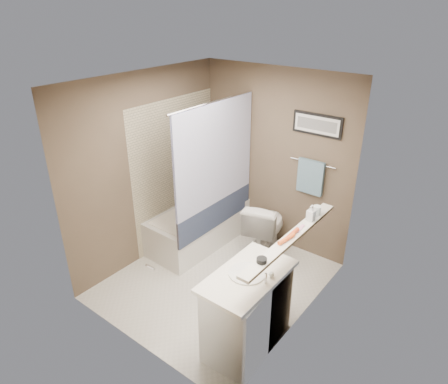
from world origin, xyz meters
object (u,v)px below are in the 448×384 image
Objects in this scene: hair_brush_front at (286,239)px; vanity at (247,312)px; toilet at (265,227)px; bathtub at (199,226)px; hair_brush_back at (292,234)px; glass_jar at (317,211)px; soap_bottle at (311,213)px; candle_bowl_near at (262,260)px.

vanity is at bearing -119.71° from hair_brush_front.
bathtub is at bearing 6.12° from toilet.
toilet is at bearing 22.28° from bathtub.
glass_jar is at bearing 90.00° from hair_brush_back.
hair_brush_back is (1.79, -0.69, 0.89)m from bathtub.
bathtub is at bearing 141.31° from vanity.
soap_bottle reaches higher than hair_brush_back.
hair_brush_back is at bearing 90.00° from hair_brush_front.
vanity is at bearing -33.63° from bathtub.
glass_jar is (0.00, 0.62, 0.03)m from hair_brush_front.
candle_bowl_near is 0.55× the size of soap_bottle.
hair_brush_back is (0.00, 0.52, 0.00)m from candle_bowl_near.
soap_bottle is (1.79, -0.32, 0.95)m from bathtub.
soap_bottle is at bearing 129.72° from toilet.
toilet is 4.79× the size of soap_bottle.
vanity is (0.72, -1.46, 0.01)m from toilet.
hair_brush_back is at bearing -90.00° from glass_jar.
glass_jar is at bearing 135.70° from toilet.
glass_jar is (1.79, -0.18, 0.92)m from bathtub.
hair_brush_front is 0.62m from glass_jar.
toilet is (0.88, 0.33, 0.14)m from bathtub.
vanity is (1.60, -1.12, 0.15)m from bathtub.
toilet is 8.75× the size of candle_bowl_near.
candle_bowl_near is at bearing -90.00° from glass_jar.
hair_brush_front is at bearing -90.00° from glass_jar.
bathtub is at bearing 155.89° from hair_brush_front.
toilet is at bearing 144.45° from soap_bottle.
candle_bowl_near is at bearing -29.77° from vanity.
hair_brush_back is 2.20× the size of glass_jar.
bathtub is 2.15m from hair_brush_front.
hair_brush_back is (0.19, 0.43, 0.74)m from vanity.
hair_brush_front is at bearing 114.00° from toilet.
glass_jar is at bearing 90.00° from hair_brush_front.
soap_bottle reaches higher than toilet.
bathtub is at bearing 158.86° from hair_brush_back.
bathtub is at bearing 145.78° from candle_bowl_near.
glass_jar reaches higher than hair_brush_back.
candle_bowl_near is at bearing -32.78° from bathtub.
vanity is 5.47× the size of soap_bottle.
hair_brush_front is (0.00, 0.42, 0.00)m from candle_bowl_near.
hair_brush_front is at bearing -22.68° from bathtub.
bathtub is 2.11m from hair_brush_back.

